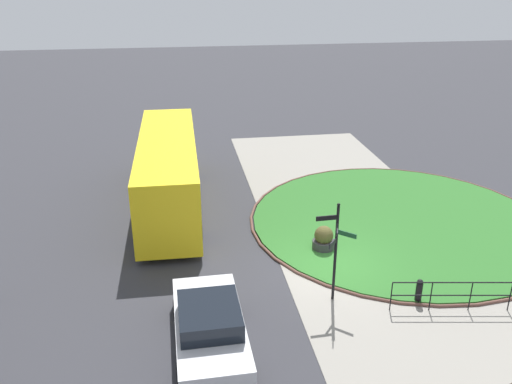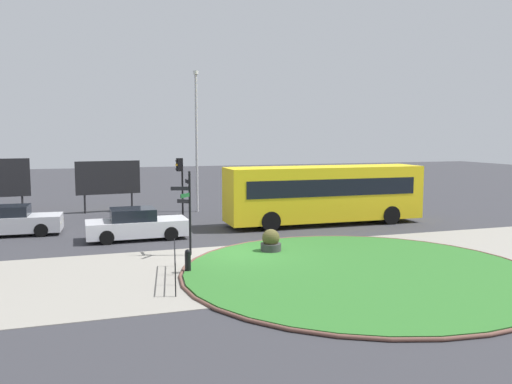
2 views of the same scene
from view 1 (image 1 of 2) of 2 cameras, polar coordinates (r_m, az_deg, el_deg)
The scene contains 10 objects.
ground at distance 19.40m, azimuth 8.06°, elevation -7.92°, with size 120.00×120.00×0.00m, color #333338.
sidewalk_paving at distance 20.07m, azimuth 13.88°, elevation -7.26°, with size 32.00×7.78×0.02m, color gray.
grass_island at distance 23.24m, azimuth 15.00°, elevation -2.95°, with size 12.25×12.25×0.10m, color #2D6B28.
grass_kerb_ring at distance 23.24m, azimuth 15.00°, elevation -2.94°, with size 12.56×12.56×0.11m, color brown.
signpost_directional at distance 16.56m, azimuth 8.54°, elevation -5.74°, with size 0.76×1.17×3.39m.
bollard_foreground at distance 17.86m, azimuth 17.09°, elevation -10.10°, with size 0.21×0.21×0.85m.
railing_grass_edge at distance 17.65m, azimuth 20.23°, elevation -10.08°, with size 0.61×3.67×1.04m.
bus_yellow at distance 23.63m, azimuth -9.38°, elevation 2.27°, with size 10.74×2.63×3.11m.
car_far_lane at distance 15.25m, azimuth -5.00°, elevation -14.28°, with size 4.60×2.00×1.44m.
planter_near_signpost at distance 20.21m, azimuth 7.27°, elevation -5.10°, with size 0.84×0.84×0.99m.
Camera 1 is at (-15.89, 5.24, 9.82)m, focal length 37.25 mm.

